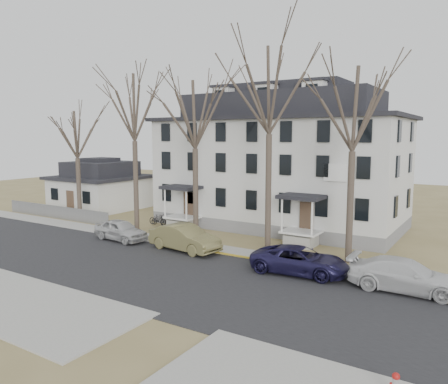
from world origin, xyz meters
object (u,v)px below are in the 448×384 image
Objects in this scene: boarding_house at (280,163)px; tree_far_left at (134,102)px; tree_mid_right at (354,103)px; tree_mid_left at (195,109)px; bicycle_left at (158,220)px; tree_bungalow at (76,131)px; tree_center at (270,83)px; bicycle_right at (159,220)px; car_silver at (121,231)px; car_white at (405,276)px; small_house at (101,187)px; car_tan at (184,238)px; car_navy at (300,261)px.

boarding_house is 1.52× the size of tree_far_left.
tree_mid_left is at bearing 180.00° from tree_mid_right.
bicycle_left is at bearing 81.41° from tree_far_left.
tree_mid_right reaches higher than tree_bungalow.
boarding_house is 10.39m from tree_center.
tree_mid_left is at bearing 0.00° from tree_far_left.
bicycle_right is (-11.65, 2.34, -10.64)m from tree_center.
car_silver is at bearing -141.29° from tree_mid_left.
tree_bungalow is at bearing 73.62° from car_silver.
tree_mid_left is at bearing 74.94° from car_white.
tree_far_left is 2.51× the size of car_white.
tree_mid_left is (-3.00, -8.15, 4.22)m from boarding_house.
tree_far_left is 10.32m from car_silver.
tree_mid_right is (8.50, -8.15, 4.22)m from boarding_house.
tree_mid_right reaches higher than boarding_house.
small_house is 25.41m from tree_center.
small_house is 1.93× the size of car_silver.
tree_mid_right is at bearing -72.24° from car_silver.
boarding_house is at bearing -54.35° from bicycle_left.
tree_mid_right is 10.30m from car_white.
tree_far_left is 9.27× the size of bicycle_right.
boarding_house is 12.38m from car_tan.
boarding_house is at bearing 5.59° from small_house.
tree_mid_right is at bearing -65.02° from car_tan.
boarding_house reaches higher than small_house.
tree_center reaches higher than car_white.
tree_far_left is at bearing 172.63° from bicycle_left.
bicycle_right is at bearing 172.22° from tree_mid_right.
tree_bungalow reaches higher than bicycle_left.
small_house reaches higher than car_white.
boarding_house is at bearing 25.32° from car_navy.
tree_center reaches higher than car_silver.
tree_center is at bearing 40.98° from car_navy.
tree_mid_left reaches higher than car_tan.
tree_center is 11.66m from car_tan.
car_white is at bearing -92.93° from car_navy.
tree_center is at bearing 180.00° from tree_mid_right.
car_silver is at bearing 99.00° from car_tan.
tree_center is (12.00, 0.00, 0.74)m from tree_far_left.
car_silver is 2.41× the size of bicycle_left.
car_silver is at bearing -64.22° from tree_far_left.
small_house is 0.63× the size of tree_far_left.
tree_mid_right is 18.45m from car_silver.
tree_mid_right reaches higher than bicycle_left.
small_house is (-20.00, -1.96, -3.13)m from boarding_house.
car_white is (13.98, -0.38, -0.08)m from car_tan.
small_house is 9.43m from tree_bungalow.
tree_center is 14.41m from car_white.
tree_center is (6.00, 0.00, 1.48)m from tree_mid_left.
car_tan is at bearing -12.77° from tree_bungalow.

